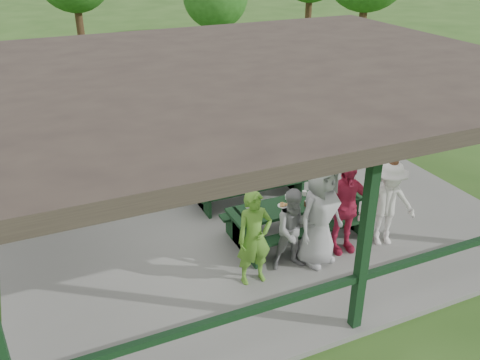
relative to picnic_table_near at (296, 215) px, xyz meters
name	(u,v)px	position (x,y,z in m)	size (l,w,h in m)	color
ground	(250,217)	(-0.44, 1.20, -0.58)	(90.00, 90.00, 0.00)	#294D18
concrete_slab	(250,215)	(-0.44, 1.20, -0.53)	(10.00, 8.00, 0.10)	slate
pavilion_structure	(251,73)	(-0.44, 1.20, 2.59)	(10.60, 8.60, 3.24)	black
picnic_table_near	(296,215)	(0.00, 0.00, 0.00)	(2.74, 1.39, 0.75)	black
picnic_table_far	(245,176)	(-0.19, 2.00, 0.00)	(2.61, 1.39, 0.75)	black
table_setting	(291,201)	(-0.11, 0.05, 0.31)	(2.36, 0.45, 0.10)	white
contestant_green	(254,238)	(-1.38, -0.95, 0.39)	(0.63, 0.41, 1.73)	#558E2A
contestant_grey_left	(294,230)	(-0.56, -0.88, 0.30)	(0.76, 0.59, 1.55)	gray
contestant_grey_mid	(320,214)	(-0.07, -0.90, 0.51)	(0.97, 0.63, 1.98)	#9B9B9E
contestant_red	(344,207)	(0.54, -0.77, 0.44)	(1.07, 0.45, 1.83)	#B42344
contestant_white_fedora	(387,204)	(1.43, -0.90, 0.39)	(1.26, 0.96, 1.78)	silver
spectator_lblue	(204,152)	(-0.87, 2.82, 0.40)	(1.63, 0.52, 1.75)	#90BADF
spectator_blue	(159,148)	(-1.76, 3.44, 0.40)	(0.64, 0.42, 1.75)	teal
spectator_grey	(285,142)	(1.22, 2.71, 0.32)	(0.78, 0.61, 1.61)	gray
pickup_truck	(188,88)	(0.75, 8.76, 0.16)	(2.45, 5.31, 1.48)	silver
farm_trailer	(12,112)	(-4.84, 8.64, 0.12)	(4.02, 1.93, 1.40)	navy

